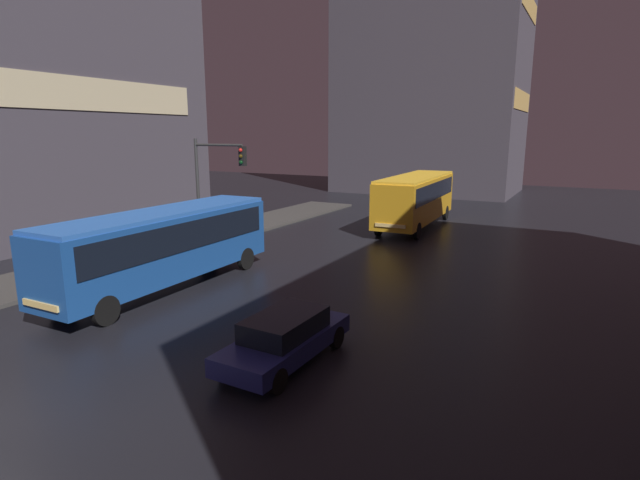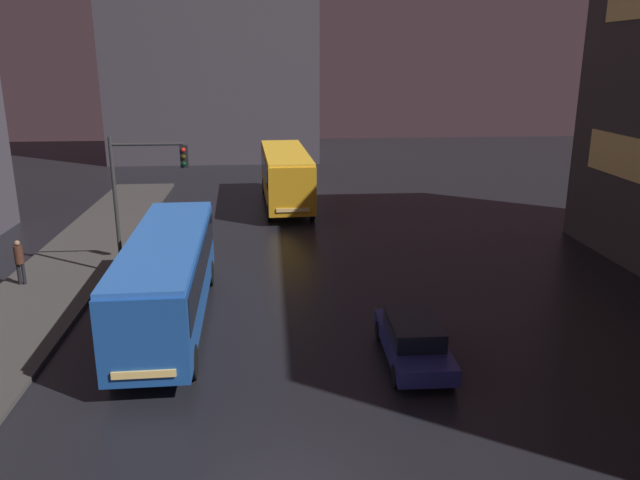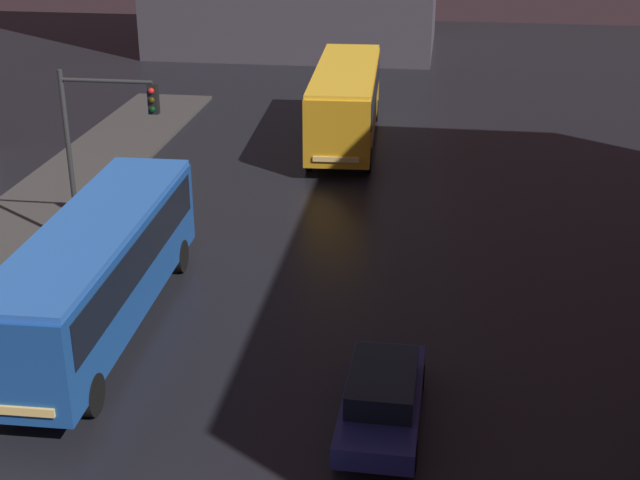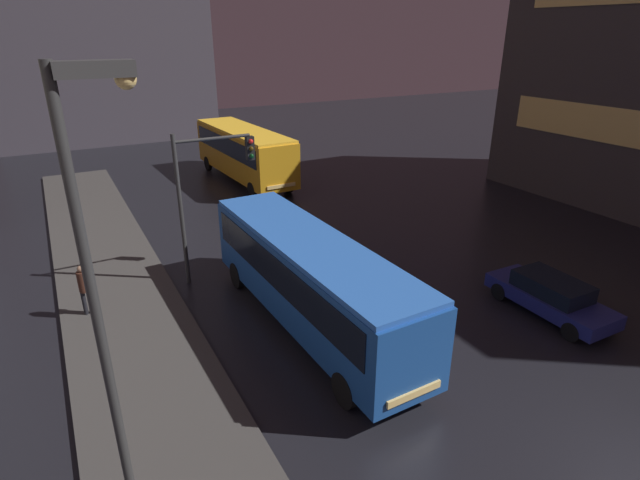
% 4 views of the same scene
% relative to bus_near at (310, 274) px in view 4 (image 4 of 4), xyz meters
% --- Properties ---
extents(sidewalk_left, '(4.00, 48.00, 0.15)m').
position_rel_bus_near_xyz_m(sidewalk_left, '(-5.37, 0.69, -1.87)').
color(sidewalk_left, '#3D3A38').
rests_on(sidewalk_left, ground).
extents(bus_near, '(2.64, 10.60, 3.16)m').
position_rel_bus_near_xyz_m(bus_near, '(0.00, 0.00, 0.00)').
color(bus_near, '#194793').
rests_on(bus_near, ground).
extents(bus_far, '(3.07, 10.61, 3.40)m').
position_rel_bus_near_xyz_m(bus_far, '(4.47, 17.79, 0.15)').
color(bus_far, orange).
rests_on(bus_far, ground).
extents(car_taxi, '(1.80, 4.45, 1.35)m').
position_rel_bus_near_xyz_m(car_taxi, '(7.70, -3.28, -1.24)').
color(car_taxi, navy).
rests_on(car_taxi, ground).
extents(pedestrian_mid, '(0.47, 0.47, 1.82)m').
position_rel_bus_near_xyz_m(pedestrian_mid, '(-6.46, 4.17, -0.74)').
color(pedestrian_mid, black).
rests_on(pedestrian_mid, sidewalk_left).
extents(traffic_light_main, '(3.08, 0.35, 5.85)m').
position_rel_bus_near_xyz_m(traffic_light_main, '(-1.68, 5.07, 2.01)').
color(traffic_light_main, '#2D2D2D').
rests_on(traffic_light_main, ground).
extents(street_lamp_sidewalk, '(1.25, 0.36, 8.67)m').
position_rel_bus_near_xyz_m(street_lamp_sidewalk, '(-6.23, -4.64, 3.83)').
color(street_lamp_sidewalk, '#2D2D2D').
rests_on(street_lamp_sidewalk, sidewalk_left).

